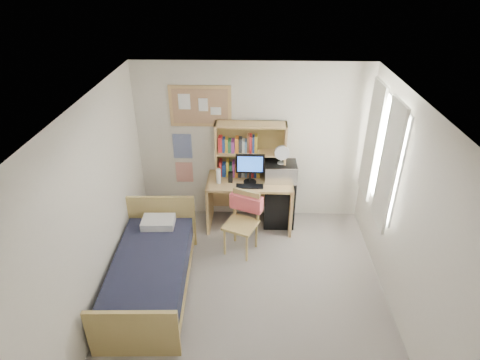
{
  "coord_description": "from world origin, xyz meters",
  "views": [
    {
      "loc": [
        0.01,
        -3.71,
        3.92
      ],
      "look_at": [
        -0.15,
        1.2,
        1.15
      ],
      "focal_mm": 30.0,
      "sensor_mm": 36.0,
      "label": 1
    }
  ],
  "objects_px": {
    "desk_chair": "(241,224)",
    "mini_fridge": "(279,201)",
    "bulletin_board": "(200,106)",
    "monitor": "(250,169)",
    "microwave": "(281,171)",
    "desk": "(250,203)",
    "speaker_right": "(269,178)",
    "desk_fan": "(281,155)",
    "bed": "(151,276)",
    "speaker_left": "(231,177)"
  },
  "relations": [
    {
      "from": "bulletin_board",
      "to": "speaker_right",
      "type": "distance_m",
      "value": 1.51
    },
    {
      "from": "monitor",
      "to": "microwave",
      "type": "distance_m",
      "value": 0.5
    },
    {
      "from": "bed",
      "to": "desk_fan",
      "type": "distance_m",
      "value": 2.58
    },
    {
      "from": "mini_fridge",
      "to": "bulletin_board",
      "type": "bearing_deg",
      "value": 168.15
    },
    {
      "from": "bed",
      "to": "monitor",
      "type": "relative_size",
      "value": 4.15
    },
    {
      "from": "monitor",
      "to": "speaker_left",
      "type": "bearing_deg",
      "value": 180.0
    },
    {
      "from": "bulletin_board",
      "to": "speaker_left",
      "type": "xyz_separation_m",
      "value": [
        0.47,
        -0.39,
        -1.0
      ]
    },
    {
      "from": "desk_chair",
      "to": "microwave",
      "type": "bearing_deg",
      "value": 74.5
    },
    {
      "from": "desk_chair",
      "to": "monitor",
      "type": "distance_m",
      "value": 0.86
    },
    {
      "from": "desk_chair",
      "to": "speaker_right",
      "type": "xyz_separation_m",
      "value": [
        0.42,
        0.62,
        0.45
      ]
    },
    {
      "from": "mini_fridge",
      "to": "desk_fan",
      "type": "relative_size",
      "value": 2.89
    },
    {
      "from": "speaker_right",
      "to": "microwave",
      "type": "relative_size",
      "value": 0.36
    },
    {
      "from": "desk",
      "to": "monitor",
      "type": "height_order",
      "value": "monitor"
    },
    {
      "from": "bulletin_board",
      "to": "monitor",
      "type": "xyz_separation_m",
      "value": [
        0.77,
        -0.4,
        -0.85
      ]
    },
    {
      "from": "speaker_left",
      "to": "microwave",
      "type": "relative_size",
      "value": 0.34
    },
    {
      "from": "monitor",
      "to": "speaker_left",
      "type": "distance_m",
      "value": 0.33
    },
    {
      "from": "bed",
      "to": "speaker_right",
      "type": "distance_m",
      "value": 2.26
    },
    {
      "from": "speaker_left",
      "to": "speaker_right",
      "type": "xyz_separation_m",
      "value": [
        0.6,
        -0.01,
        0.0
      ]
    },
    {
      "from": "desk",
      "to": "desk_chair",
      "type": "distance_m",
      "value": 0.7
    },
    {
      "from": "monitor",
      "to": "bulletin_board",
      "type": "bearing_deg",
      "value": 153.28
    },
    {
      "from": "microwave",
      "to": "desk_fan",
      "type": "height_order",
      "value": "desk_fan"
    },
    {
      "from": "bulletin_board",
      "to": "microwave",
      "type": "distance_m",
      "value": 1.59
    },
    {
      "from": "bulletin_board",
      "to": "desk_fan",
      "type": "bearing_deg",
      "value": -12.09
    },
    {
      "from": "mini_fridge",
      "to": "monitor",
      "type": "distance_m",
      "value": 0.83
    },
    {
      "from": "mini_fridge",
      "to": "speaker_right",
      "type": "height_order",
      "value": "speaker_right"
    },
    {
      "from": "microwave",
      "to": "bulletin_board",
      "type": "bearing_deg",
      "value": 167.27
    },
    {
      "from": "bulletin_board",
      "to": "monitor",
      "type": "bearing_deg",
      "value": -27.47
    },
    {
      "from": "bulletin_board",
      "to": "bed",
      "type": "bearing_deg",
      "value": -104.77
    },
    {
      "from": "mini_fridge",
      "to": "speaker_left",
      "type": "xyz_separation_m",
      "value": [
        -0.78,
        -0.15,
        0.51
      ]
    },
    {
      "from": "bulletin_board",
      "to": "mini_fridge",
      "type": "xyz_separation_m",
      "value": [
        1.24,
        -0.25,
        -1.51
      ]
    },
    {
      "from": "desk",
      "to": "bed",
      "type": "distance_m",
      "value": 2.01
    },
    {
      "from": "desk",
      "to": "desk_chair",
      "type": "bearing_deg",
      "value": -99.51
    },
    {
      "from": "bulletin_board",
      "to": "desk_chair",
      "type": "xyz_separation_m",
      "value": [
        0.64,
        -1.02,
        -1.44
      ]
    },
    {
      "from": "desk_fan",
      "to": "desk",
      "type": "bearing_deg",
      "value": -171.99
    },
    {
      "from": "speaker_left",
      "to": "desk_fan",
      "type": "bearing_deg",
      "value": 10.14
    },
    {
      "from": "mini_fridge",
      "to": "monitor",
      "type": "bearing_deg",
      "value": -162.9
    },
    {
      "from": "bulletin_board",
      "to": "desk_fan",
      "type": "relative_size",
      "value": 3.3
    },
    {
      "from": "speaker_left",
      "to": "monitor",
      "type": "bearing_deg",
      "value": -0.0
    },
    {
      "from": "desk_chair",
      "to": "mini_fridge",
      "type": "relative_size",
      "value": 1.17
    },
    {
      "from": "desk_fan",
      "to": "speaker_right",
      "type": "bearing_deg",
      "value": -142.95
    },
    {
      "from": "desk_chair",
      "to": "desk",
      "type": "bearing_deg",
      "value": 102.71
    },
    {
      "from": "speaker_right",
      "to": "desk_fan",
      "type": "distance_m",
      "value": 0.39
    },
    {
      "from": "mini_fridge",
      "to": "speaker_left",
      "type": "bearing_deg",
      "value": -169.81
    },
    {
      "from": "monitor",
      "to": "desk_fan",
      "type": "bearing_deg",
      "value": 16.28
    },
    {
      "from": "desk_chair",
      "to": "monitor",
      "type": "bearing_deg",
      "value": 101.81
    },
    {
      "from": "monitor",
      "to": "microwave",
      "type": "height_order",
      "value": "monitor"
    },
    {
      "from": "desk",
      "to": "speaker_right",
      "type": "xyz_separation_m",
      "value": [
        0.3,
        -0.06,
        0.51
      ]
    },
    {
      "from": "speaker_right",
      "to": "desk_fan",
      "type": "bearing_deg",
      "value": 38.44
    },
    {
      "from": "desk_fan",
      "to": "bed",
      "type": "bearing_deg",
      "value": -137.56
    },
    {
      "from": "speaker_left",
      "to": "speaker_right",
      "type": "bearing_deg",
      "value": -0.0
    }
  ]
}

